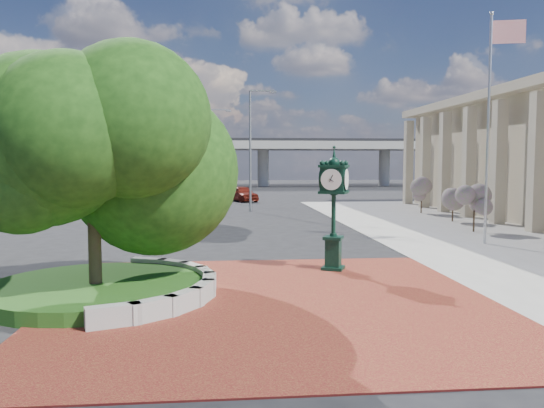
{
  "coord_description": "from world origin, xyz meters",
  "views": [
    {
      "loc": [
        -1.35,
        -15.23,
        3.8
      ],
      "look_at": [
        0.18,
        1.5,
        2.49
      ],
      "focal_mm": 35.0,
      "sensor_mm": 36.0,
      "label": 1
    }
  ],
  "objects_px": {
    "street_lamp_near": "(253,141)",
    "street_lamp_far": "(214,147)",
    "flagpole_a": "(488,127)",
    "parked_car": "(242,194)",
    "post_clock": "(334,204)"
  },
  "relations": [
    {
      "from": "street_lamp_near",
      "to": "street_lamp_far",
      "type": "distance_m",
      "value": 13.51
    },
    {
      "from": "flagpole_a",
      "to": "street_lamp_near",
      "type": "relative_size",
      "value": 1.13
    },
    {
      "from": "parked_car",
      "to": "flagpole_a",
      "type": "relative_size",
      "value": 0.43
    },
    {
      "from": "street_lamp_near",
      "to": "street_lamp_far",
      "type": "xyz_separation_m",
      "value": [
        -3.24,
        13.12,
        -0.1
      ]
    },
    {
      "from": "parked_car",
      "to": "street_lamp_far",
      "type": "bearing_deg",
      "value": 116.59
    },
    {
      "from": "street_lamp_near",
      "to": "street_lamp_far",
      "type": "bearing_deg",
      "value": 103.87
    },
    {
      "from": "flagpole_a",
      "to": "street_lamp_near",
      "type": "xyz_separation_m",
      "value": [
        -9.84,
        17.59,
        0.05
      ]
    },
    {
      "from": "post_clock",
      "to": "street_lamp_near",
      "type": "height_order",
      "value": "street_lamp_near"
    },
    {
      "from": "street_lamp_near",
      "to": "street_lamp_far",
      "type": "relative_size",
      "value": 1.02
    },
    {
      "from": "parked_car",
      "to": "street_lamp_near",
      "type": "bearing_deg",
      "value": -111.98
    },
    {
      "from": "post_clock",
      "to": "parked_car",
      "type": "height_order",
      "value": "post_clock"
    },
    {
      "from": "post_clock",
      "to": "street_lamp_near",
      "type": "xyz_separation_m",
      "value": [
        -1.55,
        22.89,
        3.12
      ]
    },
    {
      "from": "post_clock",
      "to": "parked_car",
      "type": "distance_m",
      "value": 33.93
    },
    {
      "from": "flagpole_a",
      "to": "street_lamp_far",
      "type": "relative_size",
      "value": 1.15
    },
    {
      "from": "post_clock",
      "to": "street_lamp_near",
      "type": "bearing_deg",
      "value": 93.87
    }
  ]
}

